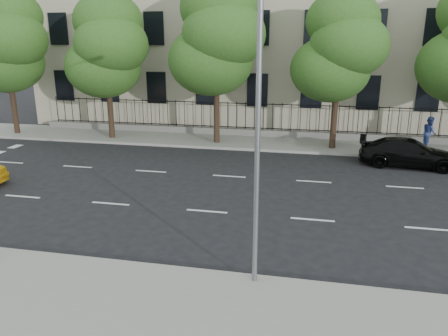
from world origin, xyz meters
name	(u,v)px	position (x,y,z in m)	size (l,w,h in m)	color
ground	(189,240)	(0.00, 0.00, 0.00)	(120.00, 120.00, 0.00)	black
near_sidewalk	(144,308)	(0.00, -4.00, 0.07)	(60.00, 4.00, 0.15)	gray
far_sidewalk	(250,142)	(0.00, 14.00, 0.07)	(60.00, 4.00, 0.15)	gray
lane_markings	(219,192)	(0.00, 4.75, 0.01)	(49.60, 4.62, 0.01)	silver
masonry_building	(269,2)	(0.00, 22.95, 9.02)	(34.60, 12.11, 18.50)	#C2B79A
iron_fence	(254,128)	(0.00, 15.70, 0.65)	(30.00, 0.50, 2.20)	slate
street_light	(261,91)	(2.50, -1.77, 5.15)	(0.25, 3.32, 8.05)	slate
tree_a	(7,42)	(-15.96, 13.36, 6.13)	(5.71, 5.31, 9.39)	#382619
tree_b	(107,47)	(-8.96, 13.36, 5.84)	(5.53, 5.12, 8.97)	#382619
tree_c	(217,38)	(-1.96, 13.36, 6.41)	(5.89, 5.50, 9.80)	#382619
tree_d	(340,48)	(5.04, 13.36, 5.84)	(5.34, 4.94, 8.84)	#382619
black_sedan	(409,153)	(8.76, 10.56, 0.72)	(2.02, 4.98, 1.44)	black
pedestrian_far	(429,132)	(10.54, 14.33, 1.08)	(0.91, 0.71, 1.86)	navy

